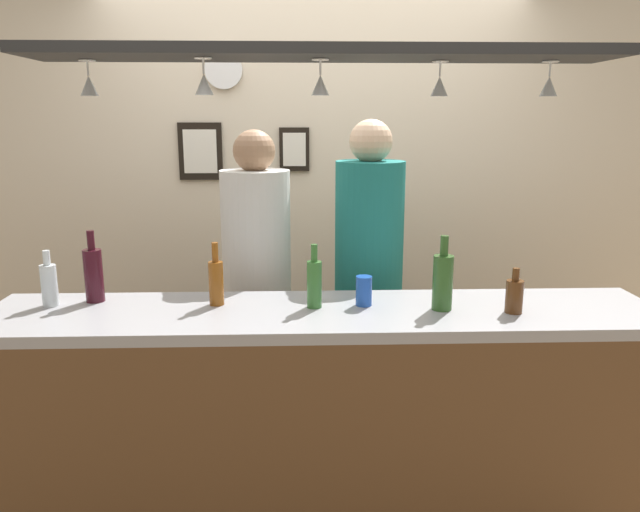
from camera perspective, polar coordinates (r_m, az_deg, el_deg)
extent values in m
plane|color=olive|center=(3.20, 0.07, -20.95)|extent=(8.00, 8.00, 0.00)
cube|color=beige|center=(3.80, -0.54, 5.52)|extent=(4.40, 0.06, 2.60)
cube|color=#99999E|center=(2.44, 0.38, -5.56)|extent=(2.70, 0.55, 0.04)
cube|color=brown|center=(2.43, 0.63, -19.16)|extent=(2.65, 0.04, 0.99)
cube|color=black|center=(2.38, 0.36, 18.52)|extent=(2.20, 0.36, 0.04)
cylinder|color=silver|center=(2.57, -21.01, 16.75)|extent=(0.06, 0.06, 0.00)
cylinder|color=silver|center=(2.57, -20.96, 16.14)|extent=(0.01, 0.01, 0.06)
cone|color=silver|center=(2.56, -20.84, 14.70)|extent=(0.07, 0.07, 0.08)
cylinder|color=silver|center=(2.36, -10.92, 17.77)|extent=(0.06, 0.06, 0.00)
cylinder|color=silver|center=(2.36, -10.89, 17.10)|extent=(0.01, 0.01, 0.06)
cone|color=silver|center=(2.35, -10.82, 15.52)|extent=(0.07, 0.07, 0.08)
cylinder|color=silver|center=(2.38, 0.03, 17.95)|extent=(0.06, 0.06, 0.00)
cylinder|color=silver|center=(2.37, 0.03, 17.29)|extent=(0.01, 0.01, 0.06)
cone|color=silver|center=(2.37, 0.03, 15.72)|extent=(0.07, 0.07, 0.08)
cylinder|color=silver|center=(2.50, 11.24, 17.46)|extent=(0.06, 0.06, 0.00)
cylinder|color=silver|center=(2.50, 11.21, 16.83)|extent=(0.01, 0.01, 0.06)
cone|color=silver|center=(2.49, 11.14, 15.34)|extent=(0.07, 0.07, 0.08)
cylinder|color=silver|center=(2.62, 20.83, 16.68)|extent=(0.06, 0.06, 0.00)
cylinder|color=silver|center=(2.61, 20.78, 16.08)|extent=(0.01, 0.01, 0.06)
cone|color=silver|center=(2.61, 20.67, 14.66)|extent=(0.07, 0.07, 0.08)
cube|color=#2D334C|center=(3.26, -5.69, -12.13)|extent=(0.17, 0.18, 0.82)
cylinder|color=white|center=(3.02, -6.01, 1.23)|extent=(0.34, 0.34, 0.71)
sphere|color=#9E7556|center=(2.96, -6.21, 9.78)|extent=(0.20, 0.20, 0.20)
cube|color=#2D334C|center=(3.27, 4.39, -11.82)|extent=(0.17, 0.18, 0.84)
cylinder|color=#1E7A75|center=(3.02, 4.64, 1.92)|extent=(0.34, 0.34, 0.73)
sphere|color=beige|center=(2.97, 4.80, 10.69)|extent=(0.21, 0.21, 0.21)
cylinder|color=#512D14|center=(2.50, 17.77, -3.65)|extent=(0.07, 0.07, 0.13)
cylinder|color=#512D14|center=(2.47, 17.91, -1.65)|extent=(0.03, 0.03, 0.05)
cylinder|color=#2D5623|center=(2.45, 11.44, -2.48)|extent=(0.08, 0.08, 0.22)
cylinder|color=#2D5623|center=(2.42, 11.59, 0.95)|extent=(0.03, 0.03, 0.08)
cylinder|color=brown|center=(2.51, -9.71, -2.55)|extent=(0.06, 0.06, 0.18)
cylinder|color=brown|center=(2.48, -9.83, 0.35)|extent=(0.03, 0.03, 0.08)
cylinder|color=#336B2D|center=(2.44, -0.54, -2.70)|extent=(0.06, 0.06, 0.19)
cylinder|color=#336B2D|center=(2.41, -0.55, 0.29)|extent=(0.03, 0.03, 0.07)
cylinder|color=silver|center=(2.69, -24.06, -2.55)|extent=(0.06, 0.06, 0.17)
cylinder|color=silver|center=(2.67, -24.28, -0.16)|extent=(0.03, 0.03, 0.06)
cylinder|color=#380F19|center=(2.68, -20.46, -1.74)|extent=(0.08, 0.08, 0.22)
cylinder|color=#380F19|center=(2.65, -20.72, 1.40)|extent=(0.03, 0.03, 0.08)
cylinder|color=#1E4CB2|center=(2.48, 4.14, -3.28)|extent=(0.07, 0.07, 0.12)
cube|color=black|center=(3.73, -2.42, 9.96)|extent=(0.18, 0.02, 0.26)
cube|color=white|center=(3.71, -2.42, 9.95)|extent=(0.14, 0.01, 0.20)
cube|color=black|center=(3.77, -11.15, 9.61)|extent=(0.26, 0.02, 0.34)
cube|color=white|center=(3.76, -11.18, 9.60)|extent=(0.20, 0.01, 0.26)
cylinder|color=white|center=(3.75, -9.04, 16.87)|extent=(0.22, 0.03, 0.22)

